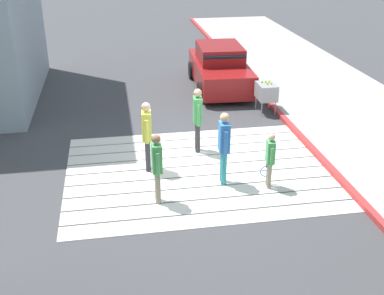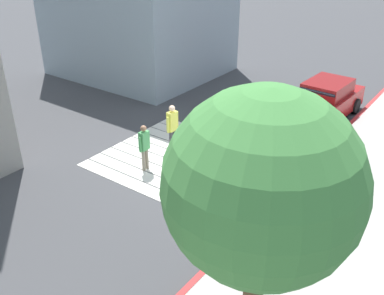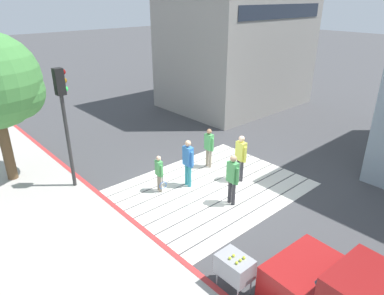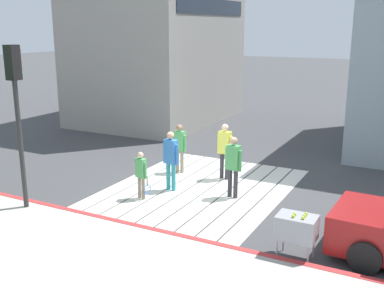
{
  "view_description": "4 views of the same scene",
  "coord_description": "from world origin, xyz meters",
  "px_view_note": "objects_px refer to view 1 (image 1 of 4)",
  "views": [
    {
      "loc": [
        1.92,
        10.45,
        5.6
      ],
      "look_at": [
        0.2,
        0.41,
        0.85
      ],
      "focal_mm": 45.3,
      "sensor_mm": 36.0,
      "label": 1
    },
    {
      "loc": [
        -7.55,
        10.46,
        7.34
      ],
      "look_at": [
        -0.53,
        0.89,
        1.17
      ],
      "focal_mm": 40.63,
      "sensor_mm": 36.0,
      "label": 2
    },
    {
      "loc": [
        -7.67,
        -7.59,
        6.3
      ],
      "look_at": [
        -0.04,
        0.98,
        1.27
      ],
      "focal_mm": 32.61,
      "sensor_mm": 36.0,
      "label": 3
    },
    {
      "loc": [
        -11.65,
        -5.85,
        4.67
      ],
      "look_at": [
        0.62,
        0.57,
        1.05
      ],
      "focal_mm": 43.62,
      "sensor_mm": 36.0,
      "label": 4
    }
  ],
  "objects_px": {
    "pedestrian_adult_side": "(198,116)",
    "pedestrian_adult_lead": "(157,164)",
    "pedestrian_child_with_racket": "(270,157)",
    "pedestrian_teen_behind": "(147,132)",
    "pedestrian_adult_trailing": "(224,143)",
    "tennis_ball_cart": "(266,92)",
    "car_parked_near_curb": "(220,68)"
  },
  "relations": [
    {
      "from": "pedestrian_adult_lead",
      "to": "pedestrian_child_with_racket",
      "type": "xyz_separation_m",
      "value": [
        -2.59,
        -0.23,
        -0.17
      ]
    },
    {
      "from": "pedestrian_adult_trailing",
      "to": "pedestrian_adult_side",
      "type": "distance_m",
      "value": 1.85
    },
    {
      "from": "pedestrian_adult_side",
      "to": "pedestrian_teen_behind",
      "type": "distance_m",
      "value": 1.65
    },
    {
      "from": "car_parked_near_curb",
      "to": "tennis_ball_cart",
      "type": "distance_m",
      "value": 2.89
    },
    {
      "from": "tennis_ball_cart",
      "to": "pedestrian_adult_trailing",
      "type": "bearing_deg",
      "value": 61.04
    },
    {
      "from": "tennis_ball_cart",
      "to": "pedestrian_adult_lead",
      "type": "distance_m",
      "value": 6.38
    },
    {
      "from": "pedestrian_adult_trailing",
      "to": "pedestrian_teen_behind",
      "type": "distance_m",
      "value": 1.93
    },
    {
      "from": "pedestrian_adult_side",
      "to": "pedestrian_child_with_racket",
      "type": "distance_m",
      "value": 2.55
    },
    {
      "from": "tennis_ball_cart",
      "to": "pedestrian_adult_trailing",
      "type": "distance_m",
      "value": 4.99
    },
    {
      "from": "pedestrian_adult_lead",
      "to": "pedestrian_teen_behind",
      "type": "xyz_separation_m",
      "value": [
        0.08,
        -1.56,
        0.09
      ]
    },
    {
      "from": "pedestrian_adult_lead",
      "to": "pedestrian_adult_side",
      "type": "relative_size",
      "value": 0.92
    },
    {
      "from": "pedestrian_adult_lead",
      "to": "pedestrian_adult_side",
      "type": "bearing_deg",
      "value": -118.56
    },
    {
      "from": "tennis_ball_cart",
      "to": "pedestrian_adult_side",
      "type": "bearing_deg",
      "value": 43.21
    },
    {
      "from": "pedestrian_adult_lead",
      "to": "tennis_ball_cart",
      "type": "bearing_deg",
      "value": -129.0
    },
    {
      "from": "tennis_ball_cart",
      "to": "pedestrian_adult_side",
      "type": "distance_m",
      "value": 3.7
    },
    {
      "from": "pedestrian_adult_trailing",
      "to": "pedestrian_adult_lead",
      "type": "bearing_deg",
      "value": 20.46
    },
    {
      "from": "car_parked_near_curb",
      "to": "pedestrian_adult_trailing",
      "type": "height_order",
      "value": "pedestrian_adult_trailing"
    },
    {
      "from": "pedestrian_teen_behind",
      "to": "pedestrian_adult_trailing",
      "type": "bearing_deg",
      "value": 150.22
    },
    {
      "from": "pedestrian_adult_trailing",
      "to": "pedestrian_teen_behind",
      "type": "height_order",
      "value": "pedestrian_teen_behind"
    },
    {
      "from": "pedestrian_adult_side",
      "to": "pedestrian_teen_behind",
      "type": "relative_size",
      "value": 0.99
    },
    {
      "from": "pedestrian_adult_trailing",
      "to": "pedestrian_adult_side",
      "type": "bearing_deg",
      "value": -81.31
    },
    {
      "from": "pedestrian_teen_behind",
      "to": "pedestrian_child_with_racket",
      "type": "distance_m",
      "value": 2.99
    },
    {
      "from": "car_parked_near_curb",
      "to": "pedestrian_adult_side",
      "type": "xyz_separation_m",
      "value": [
        1.79,
        5.28,
        0.28
      ]
    },
    {
      "from": "car_parked_near_curb",
      "to": "tennis_ball_cart",
      "type": "relative_size",
      "value": 4.31
    },
    {
      "from": "pedestrian_adult_lead",
      "to": "pedestrian_adult_side",
      "type": "distance_m",
      "value": 2.76
    },
    {
      "from": "pedestrian_adult_trailing",
      "to": "pedestrian_teen_behind",
      "type": "relative_size",
      "value": 0.99
    },
    {
      "from": "pedestrian_child_with_racket",
      "to": "pedestrian_adult_trailing",
      "type": "bearing_deg",
      "value": -20.26
    },
    {
      "from": "pedestrian_adult_side",
      "to": "pedestrian_adult_lead",
      "type": "bearing_deg",
      "value": 61.44
    },
    {
      "from": "tennis_ball_cart",
      "to": "pedestrian_adult_trailing",
      "type": "xyz_separation_m",
      "value": [
        2.41,
        4.36,
        0.33
      ]
    },
    {
      "from": "car_parked_near_curb",
      "to": "pedestrian_adult_lead",
      "type": "relative_size",
      "value": 2.72
    },
    {
      "from": "pedestrian_adult_trailing",
      "to": "tennis_ball_cart",
      "type": "bearing_deg",
      "value": -118.96
    },
    {
      "from": "car_parked_near_curb",
      "to": "pedestrian_teen_behind",
      "type": "height_order",
      "value": "pedestrian_teen_behind"
    }
  ]
}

